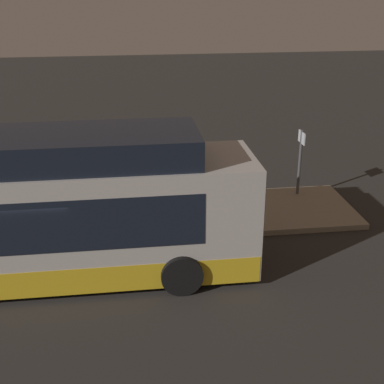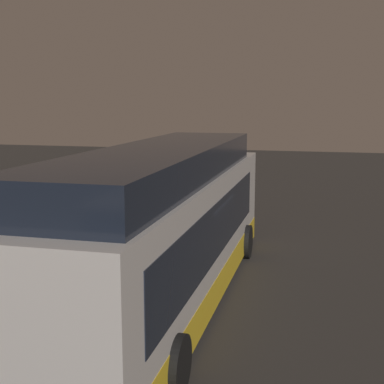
{
  "view_description": "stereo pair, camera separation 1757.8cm",
  "coord_description": "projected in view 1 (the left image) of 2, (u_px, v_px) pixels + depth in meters",
  "views": [
    {
      "loc": [
        2.58,
        -12.41,
        7.42
      ],
      "look_at": [
        4.33,
        0.72,
        1.94
      ],
      "focal_mm": 50.0,
      "sensor_mm": 36.0,
      "label": 1
    },
    {
      "loc": [
        -12.31,
        -3.42,
        4.91
      ],
      "look_at": [
        4.33,
        0.72,
        1.94
      ],
      "focal_mm": 50.0,
      "sensor_mm": 36.0,
      "label": 2
    }
  ],
  "objects": [
    {
      "name": "passenger_boarding",
      "position": [
        99.0,
        182.0,
        17.55
      ],
      "size": [
        0.54,
        0.67,
        1.59
      ],
      "rotation": [
        0.0,
        0.0,
        -0.38
      ],
      "color": "silver",
      "rests_on": "platform"
    },
    {
      "name": "sign_post",
      "position": [
        300.0,
        155.0,
        18.26
      ],
      "size": [
        0.1,
        0.61,
        2.31
      ],
      "color": "#4C4C51",
      "rests_on": "platform"
    },
    {
      "name": "passenger_with_bags",
      "position": [
        132.0,
        206.0,
        15.68
      ],
      "size": [
        0.63,
        0.47,
        1.63
      ],
      "rotation": [
        0.0,
        0.0,
        1.71
      ],
      "color": "gray",
      "rests_on": "platform"
    },
    {
      "name": "platform",
      "position": [
        45.0,
        223.0,
        16.84
      ],
      "size": [
        20.0,
        3.31,
        0.18
      ],
      "color": "gray",
      "rests_on": "ground"
    },
    {
      "name": "ground",
      "position": [
        31.0,
        280.0,
        13.89
      ],
      "size": [
        80.0,
        80.0,
        0.0
      ],
      "primitive_type": "plane",
      "color": "#2B2826"
    },
    {
      "name": "bus_lead",
      "position": [
        2.0,
        217.0,
        13.26
      ],
      "size": [
        12.66,
        2.83,
        3.86
      ],
      "color": "#B2ADA8",
      "rests_on": "ground"
    },
    {
      "name": "passenger_waiting",
      "position": [
        104.0,
        190.0,
        16.73
      ],
      "size": [
        0.49,
        0.61,
        1.66
      ],
      "rotation": [
        0.0,
        0.0,
        -2.76
      ],
      "color": "#6B604C",
      "rests_on": "platform"
    },
    {
      "name": "suitcase",
      "position": [
        116.0,
        211.0,
        16.69
      ],
      "size": [
        0.39,
        0.2,
        0.84
      ],
      "color": "maroon",
      "rests_on": "platform"
    }
  ]
}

